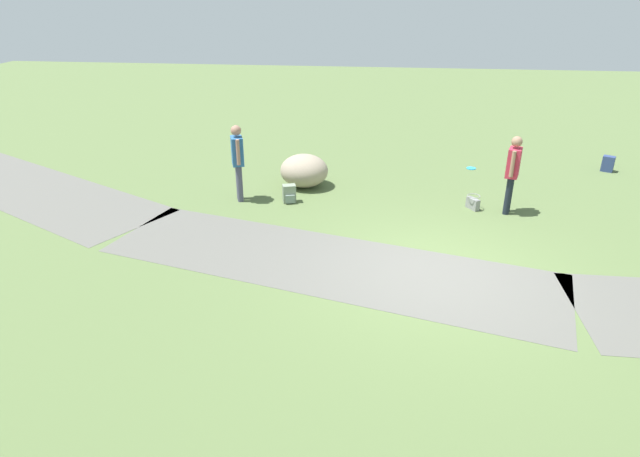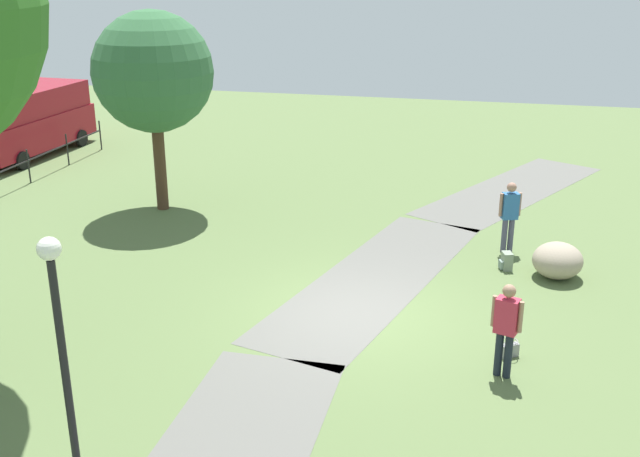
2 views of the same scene
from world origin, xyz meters
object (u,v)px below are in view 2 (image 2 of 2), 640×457
lawn_boulder (558,260)px  delivery_van (20,119)px  backpack_by_boulder (506,261)px  young_tree_near_path (153,72)px  lamp_post (62,345)px  woman_with_handbag (506,324)px  handbag_on_grass (510,349)px  man_near_boulder (510,212)px

lawn_boulder → delivery_van: (6.87, 17.65, 0.88)m
lawn_boulder → backpack_by_boulder: lawn_boulder is taller
young_tree_near_path → lamp_post: bearing=-160.4°
backpack_by_boulder → delivery_van: bearing=68.0°
lamp_post → backpack_by_boulder: size_ratio=8.95×
woman_with_handbag → handbag_on_grass: woman_with_handbag is taller
lamp_post → handbag_on_grass: 7.63m
man_near_boulder → lawn_boulder: bearing=-140.6°
lamp_post → handbag_on_grass: (5.01, -5.36, -2.07)m
woman_with_handbag → man_near_boulder: bearing=-0.4°
young_tree_near_path → lamp_post: size_ratio=1.49×
delivery_van → lawn_boulder: bearing=-111.3°
woman_with_handbag → handbag_on_grass: size_ratio=4.40×
young_tree_near_path → lamp_post: 12.01m
handbag_on_grass → woman_with_handbag: bearing=170.0°
lamp_post → backpack_by_boulder: (9.00, -5.28, -2.01)m
young_tree_near_path → backpack_by_boulder: (-2.23, -9.27, -3.54)m
lamp_post → delivery_van: bearing=35.8°
lamp_post → man_near_boulder: lamp_post is taller
handbag_on_grass → backpack_by_boulder: backpack_by_boulder is taller
backpack_by_boulder → woman_with_handbag: bearing=179.5°
handbag_on_grass → delivery_van: delivery_van is taller
backpack_by_boulder → delivery_van: (6.69, 16.58, 1.07)m
lamp_post → handbag_on_grass: size_ratio=9.54×
man_near_boulder → backpack_by_boulder: (-1.12, 0.00, -0.79)m
lawn_boulder → handbag_on_grass: lawn_boulder is taller
lawn_boulder → handbag_on_grass: (-3.81, 0.98, -0.25)m
young_tree_near_path → man_near_boulder: (-1.11, -9.27, -2.75)m
lawn_boulder → handbag_on_grass: size_ratio=3.63×
young_tree_near_path → backpack_by_boulder: young_tree_near_path is taller
man_near_boulder → handbag_on_grass: (-5.10, -0.08, -0.84)m
man_near_boulder → handbag_on_grass: 5.17m
woman_with_handbag → backpack_by_boulder: size_ratio=4.13×
young_tree_near_path → woman_with_handbag: young_tree_near_path is taller
backpack_by_boulder → delivery_van: 17.91m
lawn_boulder → man_near_boulder: bearing=39.4°
lamp_post → man_near_boulder: 11.48m
woman_with_handbag → lawn_boulder: bearing=-13.8°
lamp_post → delivery_van: (15.69, 11.30, -0.94)m
young_tree_near_path → man_near_boulder: size_ratio=3.15×
delivery_van → lamp_post: bearing=-144.2°
lawn_boulder → lamp_post: bearing=144.3°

